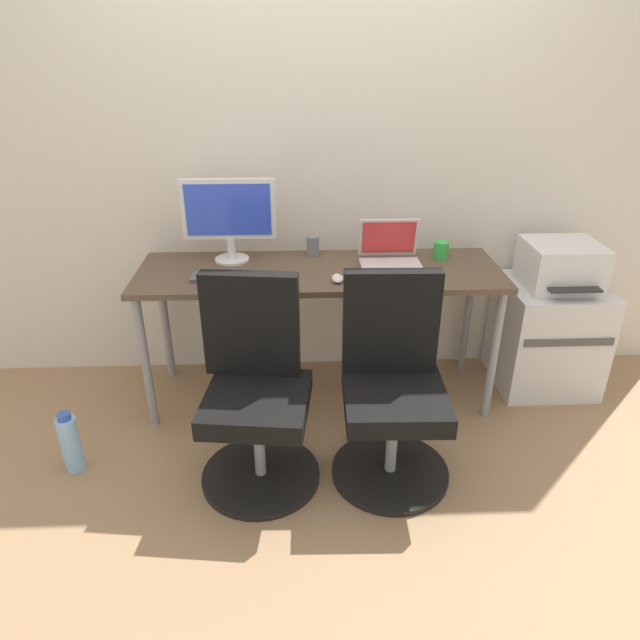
# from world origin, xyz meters

# --- Properties ---
(ground_plane) EXTENTS (5.28, 5.28, 0.00)m
(ground_plane) POSITION_xyz_m (0.00, 0.00, 0.00)
(ground_plane) COLOR #9E7A56
(back_wall) EXTENTS (4.40, 0.04, 2.60)m
(back_wall) POSITION_xyz_m (0.00, 0.37, 1.30)
(back_wall) COLOR silver
(back_wall) RESTS_ON ground
(desk) EXTENTS (1.86, 0.58, 0.76)m
(desk) POSITION_xyz_m (0.00, 0.00, 0.69)
(desk) COLOR brown
(desk) RESTS_ON ground
(office_chair_left) EXTENTS (0.54, 0.54, 0.94)m
(office_chair_left) POSITION_xyz_m (-0.31, -0.62, 0.42)
(office_chair_left) COLOR black
(office_chair_left) RESTS_ON ground
(office_chair_right) EXTENTS (0.54, 0.54, 0.94)m
(office_chair_right) POSITION_xyz_m (0.30, -0.62, 0.42)
(office_chair_right) COLOR black
(office_chair_right) RESTS_ON ground
(side_cabinet) EXTENTS (0.53, 0.51, 0.61)m
(side_cabinet) POSITION_xyz_m (1.29, 0.08, 0.31)
(side_cabinet) COLOR silver
(side_cabinet) RESTS_ON ground
(printer) EXTENTS (0.38, 0.40, 0.24)m
(printer) POSITION_xyz_m (1.29, 0.08, 0.73)
(printer) COLOR silver
(printer) RESTS_ON side_cabinet
(water_bottle_on_floor) EXTENTS (0.09, 0.09, 0.31)m
(water_bottle_on_floor) POSITION_xyz_m (-1.17, -0.58, 0.15)
(water_bottle_on_floor) COLOR #8CBFF2
(water_bottle_on_floor) RESTS_ON ground
(desktop_monitor) EXTENTS (0.48, 0.18, 0.43)m
(desktop_monitor) POSITION_xyz_m (-0.46, 0.15, 1.01)
(desktop_monitor) COLOR silver
(desktop_monitor) RESTS_ON desk
(open_laptop) EXTENTS (0.31, 0.27, 0.22)m
(open_laptop) POSITION_xyz_m (0.37, 0.06, 0.81)
(open_laptop) COLOR silver
(open_laptop) RESTS_ON desk
(keyboard_by_monitor) EXTENTS (0.34, 0.12, 0.02)m
(keyboard_by_monitor) POSITION_xyz_m (-0.46, -0.10, 0.77)
(keyboard_by_monitor) COLOR #515156
(keyboard_by_monitor) RESTS_ON desk
(keyboard_by_laptop) EXTENTS (0.34, 0.12, 0.02)m
(keyboard_by_laptop) POSITION_xyz_m (0.37, -0.21, 0.77)
(keyboard_by_laptop) COLOR #B7B7B7
(keyboard_by_laptop) RESTS_ON desk
(mouse_by_monitor) EXTENTS (0.06, 0.10, 0.03)m
(mouse_by_monitor) POSITION_xyz_m (-0.55, -0.22, 0.77)
(mouse_by_monitor) COLOR #515156
(mouse_by_monitor) RESTS_ON desk
(mouse_by_laptop) EXTENTS (0.06, 0.10, 0.03)m
(mouse_by_laptop) POSITION_xyz_m (0.08, -0.16, 0.77)
(mouse_by_laptop) COLOR silver
(mouse_by_laptop) RESTS_ON desk
(coffee_mug) EXTENTS (0.08, 0.08, 0.09)m
(coffee_mug) POSITION_xyz_m (0.65, 0.13, 0.80)
(coffee_mug) COLOR green
(coffee_mug) RESTS_ON desk
(pen_cup) EXTENTS (0.07, 0.07, 0.10)m
(pen_cup) POSITION_xyz_m (-0.03, 0.22, 0.81)
(pen_cup) COLOR slate
(pen_cup) RESTS_ON desk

